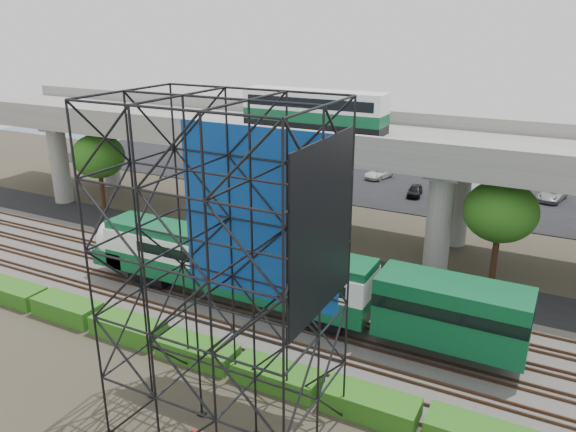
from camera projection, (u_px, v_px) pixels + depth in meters
The scene contains 13 objects.
ground at pixel (226, 320), 35.10m from camera, with size 140.00×140.00×0.00m, color #474233.
ballast_bed at pixel (243, 305), 36.74m from camera, with size 90.00×12.00×0.20m, color slate.
service_road at pixel (300, 259), 43.88m from camera, with size 90.00×5.00×0.08m, color black.
parking_lot at pixel (392, 185), 63.56m from camera, with size 90.00×18.00×0.08m, color black.
harbor_water at pixel (438, 148), 81.99m from camera, with size 140.00×40.00×0.03m, color #476174.
rail_tracks at pixel (243, 302), 36.68m from camera, with size 90.00×9.52×0.16m.
commuter_train at pixel (260, 270), 35.23m from camera, with size 29.30×3.06×4.30m.
overpass at pixel (329, 143), 45.82m from camera, with size 80.00×12.00×12.40m.
scaffold_tower at pixel (223, 279), 23.57m from camera, with size 9.36×6.36×15.00m.
hedge_strip at pixel (198, 350), 30.88m from camera, with size 34.60×1.80×1.20m.
trees at pixel (281, 168), 48.82m from camera, with size 40.94×16.94×7.69m.
suv at pixel (166, 226), 48.81m from camera, with size 2.29×4.97×1.38m, color black.
parked_cars at pixel (410, 182), 62.25m from camera, with size 38.35×9.59×1.26m.
Camera 1 is at (17.72, -25.68, 17.78)m, focal length 35.00 mm.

